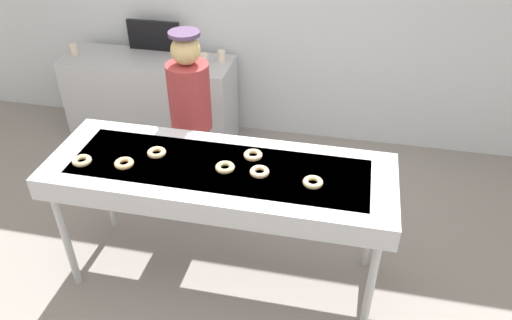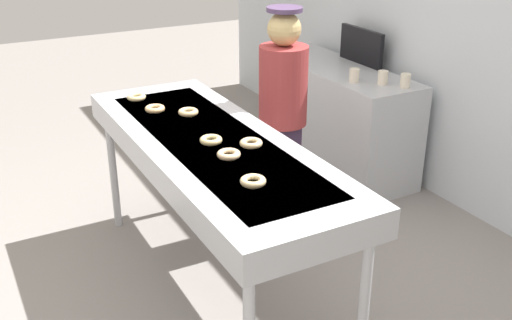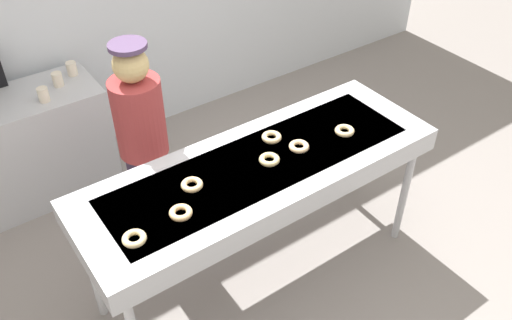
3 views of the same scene
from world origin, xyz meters
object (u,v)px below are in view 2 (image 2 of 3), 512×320
at_px(plain_donut_0, 251,143).
at_px(plain_donut_5, 136,97).
at_px(plain_donut_3, 155,109).
at_px(menu_display, 361,46).
at_px(plain_donut_1, 253,181).
at_px(fryer_conveyor, 212,153).
at_px(paper_cup_1, 288,43).
at_px(worker_baker, 283,110).
at_px(paper_cup_3, 383,78).
at_px(prep_counter, 335,116).
at_px(paper_cup_0, 405,81).
at_px(plain_donut_6, 211,140).
at_px(plain_donut_2, 188,112).
at_px(plain_donut_4, 229,154).
at_px(paper_cup_2, 354,75).

bearing_deg(plain_donut_0, plain_donut_5, -164.75).
height_order(plain_donut_3, menu_display, menu_display).
bearing_deg(plain_donut_5, plain_donut_1, 3.05).
xyz_separation_m(fryer_conveyor, paper_cup_1, (-2.06, 1.78, 0.04)).
distance_m(worker_baker, paper_cup_3, 1.09).
bearing_deg(prep_counter, paper_cup_0, 7.96).
relative_size(plain_donut_6, prep_counter, 0.07).
bearing_deg(worker_baker, plain_donut_3, 88.08).
height_order(plain_donut_1, menu_display, menu_display).
xyz_separation_m(plain_donut_1, plain_donut_5, (-1.57, -0.08, 0.00)).
relative_size(fryer_conveyor, plain_donut_0, 18.12).
xyz_separation_m(worker_baker, paper_cup_1, (-1.61, 1.02, 0.03)).
bearing_deg(prep_counter, plain_donut_6, -54.21).
relative_size(plain_donut_3, paper_cup_0, 1.16).
bearing_deg(paper_cup_3, plain_donut_0, -62.61).
distance_m(plain_donut_1, plain_donut_2, 1.11).
xyz_separation_m(plain_donut_3, menu_display, (-0.65, 2.20, 0.04)).
relative_size(plain_donut_1, plain_donut_3, 1.00).
bearing_deg(plain_donut_5, paper_cup_1, 120.48).
bearing_deg(worker_baker, plain_donut_0, 147.07).
relative_size(fryer_conveyor, plain_donut_1, 18.12).
bearing_deg(plain_donut_5, plain_donut_0, 15.25).
relative_size(plain_donut_2, prep_counter, 0.07).
bearing_deg(plain_donut_3, worker_baker, 78.39).
bearing_deg(plain_donut_2, plain_donut_3, -135.01).
xyz_separation_m(plain_donut_3, plain_donut_5, (-0.29, -0.03, 0.00)).
bearing_deg(paper_cup_0, plain_donut_2, -88.55).
height_order(plain_donut_6, menu_display, menu_display).
height_order(fryer_conveyor, plain_donut_6, plain_donut_6).
xyz_separation_m(fryer_conveyor, plain_donut_0, (0.20, 0.16, 0.10)).
bearing_deg(paper_cup_3, plain_donut_3, -89.03).
height_order(plain_donut_3, paper_cup_3, plain_donut_3).
distance_m(paper_cup_0, paper_cup_1, 1.56).
bearing_deg(menu_display, fryer_conveyor, -58.31).
bearing_deg(plain_donut_4, worker_baker, 133.22).
xyz_separation_m(plain_donut_2, paper_cup_1, (-1.60, 1.73, -0.07)).
distance_m(fryer_conveyor, plain_donut_0, 0.28).
xyz_separation_m(plain_donut_6, worker_baker, (-0.50, 0.78, -0.10)).
bearing_deg(plain_donut_3, paper_cup_1, 126.97).
xyz_separation_m(plain_donut_3, plain_donut_6, (0.68, 0.10, 0.00)).
distance_m(plain_donut_3, paper_cup_2, 1.80).
distance_m(plain_donut_3, menu_display, 2.29).
xyz_separation_m(plain_donut_2, plain_donut_5, (-0.46, -0.20, 0.00)).
height_order(plain_donut_0, plain_donut_2, same).
distance_m(plain_donut_4, paper_cup_0, 2.11).
distance_m(plain_donut_2, paper_cup_3, 1.79).
height_order(paper_cup_2, paper_cup_3, same).
xyz_separation_m(fryer_conveyor, menu_display, (-1.28, 2.07, 0.14)).
bearing_deg(prep_counter, plain_donut_0, -48.30).
height_order(plain_donut_1, worker_baker, worker_baker).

